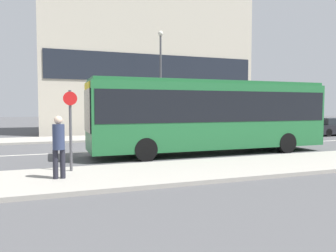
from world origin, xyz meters
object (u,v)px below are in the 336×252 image
object	(u,v)px
city_bus	(211,112)
bus_stop_sign	(70,124)
pedestrian_near_stop	(59,143)
parked_car_0	(275,128)
street_lamp	(161,73)
parked_car_1	(332,127)

from	to	relation	value
city_bus	bus_stop_sign	xyz separation A→B (m)	(-6.55, -2.87, -0.29)
pedestrian_near_stop	bus_stop_sign	xyz separation A→B (m)	(0.40, 1.05, 0.49)
parked_car_0	street_lamp	size ratio (longest dim) A/B	0.60
parked_car_0	parked_car_1	xyz separation A→B (m)	(5.27, -0.16, -0.01)
parked_car_0	bus_stop_sign	distance (m)	17.19
parked_car_0	street_lamp	distance (m)	9.24
bus_stop_sign	street_lamp	world-z (taller)	street_lamp
parked_car_0	street_lamp	bearing A→B (deg)	166.84
city_bus	pedestrian_near_stop	distance (m)	8.01
parked_car_1	bus_stop_sign	xyz separation A→B (m)	(-20.08, -8.50, 1.03)
parked_car_0	pedestrian_near_stop	xyz separation A→B (m)	(-15.21, -9.71, 0.53)
parked_car_0	bus_stop_sign	bearing A→B (deg)	-149.68
city_bus	pedestrian_near_stop	size ratio (longest dim) A/B	6.25
parked_car_0	bus_stop_sign	world-z (taller)	bus_stop_sign
parked_car_1	street_lamp	xyz separation A→B (m)	(-13.43, 2.07, 3.90)
city_bus	parked_car_1	bearing A→B (deg)	23.79
street_lamp	city_bus	bearing A→B (deg)	-90.79
city_bus	pedestrian_near_stop	world-z (taller)	city_bus
parked_car_0	parked_car_1	bearing A→B (deg)	-1.76
city_bus	parked_car_1	xyz separation A→B (m)	(13.53, 5.63, -1.32)
city_bus	parked_car_0	distance (m)	10.18
parked_car_1	bus_stop_sign	distance (m)	21.83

